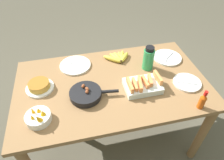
# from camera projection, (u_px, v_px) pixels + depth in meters

# --- Properties ---
(ground_plane) EXTENTS (14.00, 14.00, 0.00)m
(ground_plane) POSITION_uv_depth(u_px,v_px,m) (112.00, 135.00, 2.10)
(ground_plane) COLOR #565142
(dining_table) EXTENTS (1.51, 0.88, 0.76)m
(dining_table) POSITION_uv_depth(u_px,v_px,m) (112.00, 92.00, 1.65)
(dining_table) COLOR olive
(dining_table) RESTS_ON ground_plane
(banana_bunch) EXTENTS (0.26, 0.19, 0.04)m
(banana_bunch) POSITION_uv_depth(u_px,v_px,m) (119.00, 58.00, 1.79)
(banana_bunch) COLOR gold
(banana_bunch) RESTS_ON dining_table
(melon_tray) EXTENTS (0.27, 0.19, 0.10)m
(melon_tray) POSITION_uv_depth(u_px,v_px,m) (143.00, 85.00, 1.51)
(melon_tray) COLOR silver
(melon_tray) RESTS_ON dining_table
(skillet) EXTENTS (0.36, 0.23, 0.08)m
(skillet) POSITION_uv_depth(u_px,v_px,m) (86.00, 94.00, 1.45)
(skillet) COLOR black
(skillet) RESTS_ON dining_table
(frittata_plate_center) EXTENTS (0.21, 0.21, 0.06)m
(frittata_plate_center) POSITION_uv_depth(u_px,v_px,m) (39.00, 86.00, 1.51)
(frittata_plate_center) COLOR white
(frittata_plate_center) RESTS_ON dining_table
(empty_plate_near_front) EXTENTS (0.27, 0.27, 0.02)m
(empty_plate_near_front) POSITION_uv_depth(u_px,v_px,m) (75.00, 65.00, 1.73)
(empty_plate_near_front) COLOR white
(empty_plate_near_front) RESTS_ON dining_table
(empty_plate_far_left) EXTENTS (0.25, 0.25, 0.02)m
(empty_plate_far_left) POSITION_uv_depth(u_px,v_px,m) (167.00, 58.00, 1.81)
(empty_plate_far_left) COLOR white
(empty_plate_far_left) RESTS_ON dining_table
(empty_plate_far_right) EXTENTS (0.22, 0.22, 0.02)m
(empty_plate_far_right) POSITION_uv_depth(u_px,v_px,m) (187.00, 83.00, 1.57)
(empty_plate_far_right) COLOR white
(empty_plate_far_right) RESTS_ON dining_table
(fruit_bowl_mango) EXTENTS (0.17, 0.17, 0.11)m
(fruit_bowl_mango) POSITION_uv_depth(u_px,v_px,m) (38.00, 117.00, 1.29)
(fruit_bowl_mango) COLOR white
(fruit_bowl_mango) RESTS_ON dining_table
(water_bottle) EXTENTS (0.09, 0.09, 0.21)m
(water_bottle) POSITION_uv_depth(u_px,v_px,m) (148.00, 59.00, 1.65)
(water_bottle) COLOR #2D9351
(water_bottle) RESTS_ON dining_table
(hot_sauce_bottle) EXTENTS (0.04, 0.04, 0.16)m
(hot_sauce_bottle) POSITION_uv_depth(u_px,v_px,m) (202.00, 101.00, 1.35)
(hot_sauce_bottle) COLOR #C64C0F
(hot_sauce_bottle) RESTS_ON dining_table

